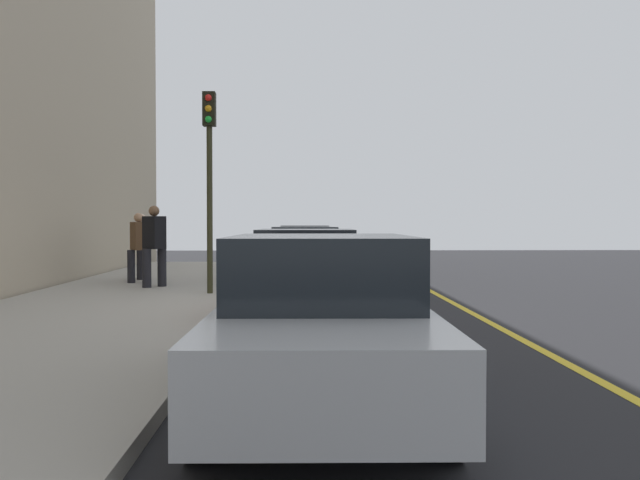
# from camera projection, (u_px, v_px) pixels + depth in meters

# --- Properties ---
(ground_plane) EXTENTS (56.00, 56.00, 0.00)m
(ground_plane) POSITION_uv_depth(u_px,v_px,m) (293.00, 315.00, 12.26)
(ground_plane) COLOR black
(sidewalk) EXTENTS (28.00, 4.60, 0.15)m
(sidewalk) POSITION_uv_depth(u_px,v_px,m) (103.00, 312.00, 12.17)
(sidewalk) COLOR #A39E93
(sidewalk) RESTS_ON ground
(lane_stripe_centre) EXTENTS (28.00, 0.14, 0.01)m
(lane_stripe_centre) POSITION_uv_depth(u_px,v_px,m) (475.00, 315.00, 12.35)
(lane_stripe_centre) COLOR gold
(lane_stripe_centre) RESTS_ON ground
(snow_bank_curb) EXTENTS (7.56, 0.56, 0.22)m
(snow_bank_curb) POSITION_uv_depth(u_px,v_px,m) (264.00, 290.00, 15.66)
(snow_bank_curb) COLOR white
(snow_bank_curb) RESTS_ON ground
(parked_car_green) EXTENTS (4.42, 1.98, 1.51)m
(parked_car_green) POSITION_uv_depth(u_px,v_px,m) (304.00, 248.00, 24.04)
(parked_car_green) COLOR black
(parked_car_green) RESTS_ON ground
(parked_car_navy) EXTENTS (4.45, 2.02, 1.51)m
(parked_car_navy) POSITION_uv_depth(u_px,v_px,m) (303.00, 257.00, 17.68)
(parked_car_navy) COLOR black
(parked_car_navy) RESTS_ON ground
(parked_car_maroon) EXTENTS (4.13, 1.94, 1.51)m
(parked_car_maroon) POSITION_uv_depth(u_px,v_px,m) (305.00, 274.00, 11.80)
(parked_car_maroon) COLOR black
(parked_car_maroon) RESTS_ON ground
(parked_car_silver) EXTENTS (4.49, 1.95, 1.51)m
(parked_car_silver) POSITION_uv_depth(u_px,v_px,m) (321.00, 320.00, 6.25)
(parked_car_silver) COLOR black
(parked_car_silver) RESTS_ON ground
(pedestrian_black_coat) EXTENTS (0.58, 0.58, 1.86)m
(pedestrian_black_coat) POSITION_uv_depth(u_px,v_px,m) (154.00, 244.00, 16.00)
(pedestrian_black_coat) COLOR black
(pedestrian_black_coat) RESTS_ON sidewalk
(pedestrian_brown_coat) EXTENTS (0.54, 0.51, 1.71)m
(pedestrian_brown_coat) POSITION_uv_depth(u_px,v_px,m) (139.00, 245.00, 17.16)
(pedestrian_brown_coat) COLOR black
(pedestrian_brown_coat) RESTS_ON sidewalk
(pedestrian_grey_coat) EXTENTS (0.56, 0.48, 1.70)m
(pedestrian_grey_coat) POSITION_uv_depth(u_px,v_px,m) (141.00, 244.00, 18.18)
(pedestrian_grey_coat) COLOR black
(pedestrian_grey_coat) RESTS_ON sidewalk
(traffic_light_pole) EXTENTS (0.35, 0.26, 4.17)m
(traffic_light_pole) POSITION_uv_depth(u_px,v_px,m) (209.00, 157.00, 14.53)
(traffic_light_pole) COLOR #2D2D19
(traffic_light_pole) RESTS_ON sidewalk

